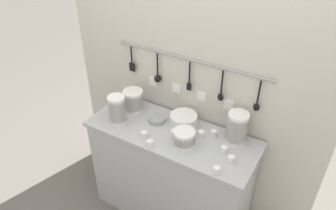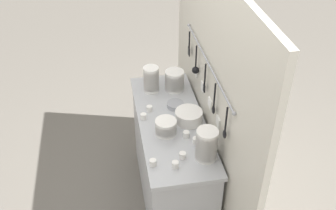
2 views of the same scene
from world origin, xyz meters
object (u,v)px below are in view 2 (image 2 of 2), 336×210
cup_front_right (170,121)px  cup_centre (175,165)px  bowl_stack_short_front (166,127)px  cup_front_left (143,116)px  bowl_stack_back_corner (174,80)px  steel_mixing_bowl (175,105)px  cup_edge_far (183,155)px  plate_stack (189,116)px  bowl_stack_tall_left (207,145)px  cup_back_right (196,140)px  cup_by_caddy (149,109)px  cup_back_left (153,163)px  bowl_stack_nested_right (151,79)px  cup_edge_near (186,134)px

cup_front_right → cup_centre: size_ratio=1.00×
bowl_stack_short_front → cup_front_left: bearing=-144.4°
bowl_stack_back_corner → cup_front_right: (0.43, -0.12, -0.06)m
steel_mixing_bowl → cup_edge_far: cup_edge_far is taller
plate_stack → steel_mixing_bowl: bearing=-162.6°
bowl_stack_tall_left → cup_back_right: (-0.15, -0.03, -0.09)m
cup_front_right → cup_front_left: (-0.08, -0.18, 0.00)m
cup_by_caddy → cup_back_right: bearing=32.3°
bowl_stack_tall_left → cup_front_left: (-0.48, -0.35, -0.09)m
bowl_stack_short_front → cup_back_left: (0.30, -0.14, -0.03)m
cup_front_left → cup_back_right: same height
bowl_stack_back_corner → plate_stack: size_ratio=0.85×
cup_front_left → cup_back_left: same height
plate_stack → cup_back_left: plate_stack is taller
bowl_stack_nested_right → cup_front_right: 0.46m
bowl_stack_tall_left → cup_by_caddy: 0.65m
cup_front_right → cup_edge_far: 0.38m
bowl_stack_tall_left → cup_front_left: bowl_stack_tall_left is taller
bowl_stack_back_corner → cup_edge_far: bearing=-6.8°
cup_by_caddy → cup_edge_far: (0.55, 0.15, 0.00)m
bowl_stack_tall_left → cup_front_right: 0.44m
bowl_stack_back_corner → cup_centre: bowl_stack_back_corner is taller
cup_front_left → cup_back_left: bearing=0.0°
plate_stack → cup_centre: 0.49m
bowl_stack_nested_right → cup_front_right: bowl_stack_nested_right is taller
bowl_stack_nested_right → cup_back_left: bowl_stack_nested_right is taller
bowl_stack_short_front → plate_stack: 0.22m
bowl_stack_nested_right → steel_mixing_bowl: 0.31m
bowl_stack_back_corner → cup_front_left: (0.35, -0.30, -0.06)m
bowl_stack_tall_left → steel_mixing_bowl: bowl_stack_tall_left is taller
bowl_stack_nested_right → cup_edge_far: bowl_stack_nested_right is taller
bowl_stack_short_front → bowl_stack_tall_left: (0.29, 0.22, 0.06)m
cup_back_left → bowl_stack_nested_right: bearing=172.6°
cup_front_left → cup_back_left: (0.49, 0.00, 0.00)m
bowl_stack_tall_left → bowl_stack_short_front: bearing=-143.2°
bowl_stack_tall_left → steel_mixing_bowl: (-0.59, -0.09, -0.10)m
bowl_stack_tall_left → cup_back_left: 0.37m
cup_centre → cup_edge_far: (-0.07, 0.07, 0.00)m
cup_by_caddy → cup_back_left: bearing=-5.6°
bowl_stack_back_corner → plate_stack: 0.44m
plate_stack → cup_edge_near: (0.17, -0.05, -0.02)m
bowl_stack_short_front → bowl_stack_nested_right: (-0.55, -0.03, 0.05)m
bowl_stack_nested_right → cup_edge_far: (0.82, 0.09, -0.09)m
bowl_stack_back_corner → plate_stack: bowl_stack_back_corner is taller
cup_edge_near → cup_back_right: bearing=34.3°
bowl_stack_back_corner → cup_back_right: bearing=1.8°
bowl_stack_back_corner → cup_front_left: bearing=-40.7°
cup_by_caddy → cup_front_left: bearing=-32.8°
plate_stack → cup_centre: bearing=-22.6°
bowl_stack_back_corner → cup_edge_near: 0.61m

